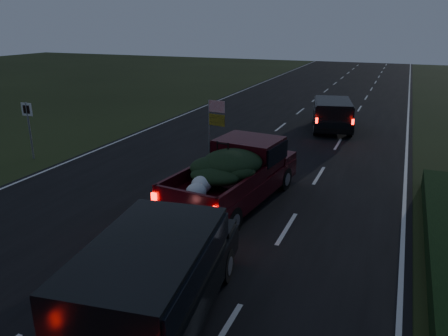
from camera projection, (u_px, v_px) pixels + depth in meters
The scene contains 7 objects.
ground at pixel (134, 245), 11.84m from camera, with size 120.00×120.00×0.00m, color black.
road_asphalt at pixel (134, 244), 11.83m from camera, with size 14.00×120.00×0.02m, color black.
hedge_row at pixel (447, 238), 11.57m from camera, with size 1.00×10.00×0.60m, color black.
route_sign at pixel (29, 122), 18.75m from camera, with size 0.55×0.08×2.50m.
pickup_truck at pixel (235, 171), 14.22m from camera, with size 2.84×5.95×3.01m.
lead_suv at pixel (332, 112), 24.02m from camera, with size 2.91×5.04×1.36m.
rear_suv at pixel (151, 274), 8.36m from camera, with size 2.96×5.55×1.52m.
Camera 1 is at (6.27, -8.84, 5.75)m, focal length 35.00 mm.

